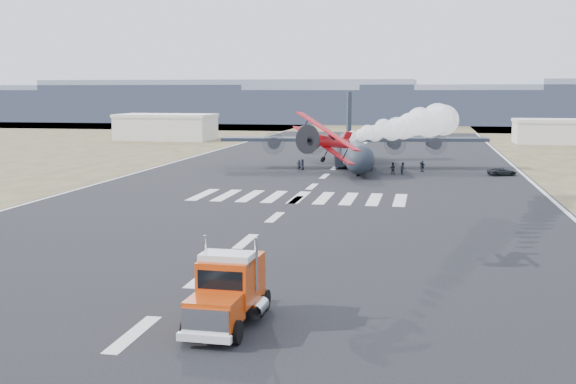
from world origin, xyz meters
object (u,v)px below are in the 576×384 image
(semi_truck, at_px, (228,289))
(crew_a, at_px, (299,166))
(transport_aircraft, at_px, (353,148))
(crew_h, at_px, (403,168))
(crew_f, at_px, (370,165))
(crew_g, at_px, (365,165))
(crew_c, at_px, (421,167))
(support_vehicle, at_px, (502,172))
(hangar_left, at_px, (166,127))
(aerobatic_biplane, at_px, (327,141))
(crew_b, at_px, (393,168))
(crew_d, at_px, (423,166))
(hangar_right, at_px, (558,131))
(crew_e, at_px, (302,164))

(semi_truck, distance_m, crew_a, 75.67)
(transport_aircraft, distance_m, crew_h, 12.52)
(crew_f, xyz_separation_m, crew_g, (-0.85, -0.66, 0.04))
(crew_a, bearing_deg, crew_c, 170.83)
(support_vehicle, height_order, crew_a, crew_a)
(crew_h, bearing_deg, hangar_left, 29.63)
(crew_f, bearing_deg, semi_truck, 26.60)
(hangar_left, distance_m, crew_f, 86.76)
(crew_c, bearing_deg, aerobatic_biplane, 167.13)
(crew_b, bearing_deg, crew_c, -136.11)
(aerobatic_biplane, relative_size, crew_f, 2.93)
(transport_aircraft, distance_m, crew_d, 12.66)
(crew_h, bearing_deg, semi_truck, 161.42)
(hangar_right, height_order, crew_g, hangar_right)
(crew_d, distance_m, crew_e, 19.11)
(hangar_right, relative_size, crew_h, 11.03)
(hangar_left, height_order, hangar_right, hangar_left)
(semi_truck, relative_size, support_vehicle, 2.12)
(support_vehicle, height_order, crew_c, crew_c)
(crew_h, bearing_deg, hangar_right, -38.51)
(semi_truck, xyz_separation_m, support_vehicle, (21.69, 75.50, -1.38))
(transport_aircraft, relative_size, crew_f, 23.89)
(aerobatic_biplane, xyz_separation_m, crew_g, (-2.55, 63.27, -8.18))
(semi_truck, xyz_separation_m, crew_b, (5.37, 74.15, -1.06))
(crew_g, bearing_deg, hangar_left, 179.59)
(transport_aircraft, xyz_separation_m, crew_a, (-7.71, -7.95, -2.28))
(crew_h, bearing_deg, crew_b, 79.48)
(crew_e, bearing_deg, aerobatic_biplane, 19.41)
(semi_truck, xyz_separation_m, crew_f, (1.66, 78.18, -1.07))
(hangar_right, distance_m, crew_b, 81.82)
(crew_f, distance_m, crew_h, 6.59)
(hangar_left, distance_m, crew_a, 82.30)
(crew_d, distance_m, crew_f, 8.21)
(aerobatic_biplane, bearing_deg, crew_e, 115.18)
(crew_a, distance_m, crew_c, 19.29)
(hangar_left, distance_m, crew_c, 92.34)
(crew_c, bearing_deg, transport_aircraft, 59.44)
(transport_aircraft, height_order, crew_h, transport_aircraft)
(hangar_right, xyz_separation_m, crew_h, (-34.59, -73.30, -2.08))
(aerobatic_biplane, relative_size, transport_aircraft, 0.12)
(aerobatic_biplane, relative_size, crew_c, 3.19)
(crew_c, bearing_deg, support_vehicle, -109.63)
(hangar_left, relative_size, crew_d, 14.26)
(hangar_left, bearing_deg, crew_a, -55.07)
(support_vehicle, height_order, crew_g, crew_g)
(hangar_right, relative_size, transport_aircraft, 0.47)
(crew_f, xyz_separation_m, crew_h, (5.27, -3.96, 0.02))
(hangar_right, xyz_separation_m, crew_a, (-50.90, -72.44, -2.07))
(hangar_left, height_order, crew_b, hangar_left)
(crew_e, height_order, crew_g, crew_g)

